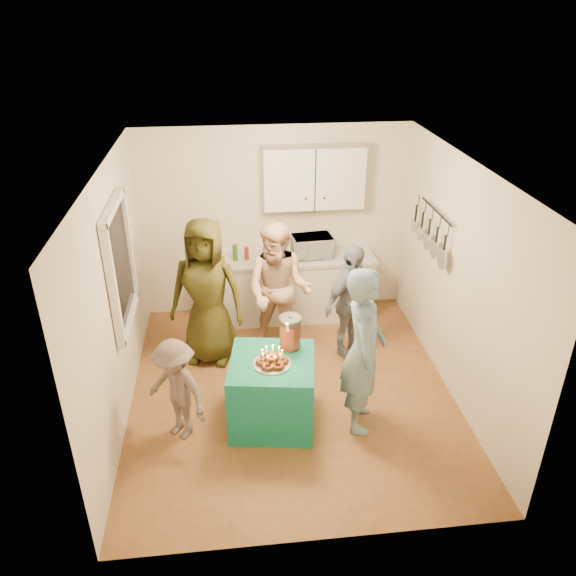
{
  "coord_description": "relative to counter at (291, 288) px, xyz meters",
  "views": [
    {
      "loc": [
        -0.62,
        -5.12,
        4.03
      ],
      "look_at": [
        0.0,
        0.35,
        1.15
      ],
      "focal_mm": 35.0,
      "sensor_mm": 36.0,
      "label": 1
    }
  ],
  "objects": [
    {
      "name": "window_night",
      "position": [
        -1.97,
        -1.4,
        1.12
      ],
      "size": [
        0.04,
        1.0,
        1.2
      ],
      "primitive_type": "cube",
      "color": "black",
      "rests_on": "left_wall"
    },
    {
      "name": "pot_rack",
      "position": [
        1.52,
        -1.0,
        1.17
      ],
      "size": [
        0.12,
        1.0,
        0.6
      ],
      "primitive_type": "cube",
      "color": "black",
      "rests_on": "right_wall"
    },
    {
      "name": "woman_back_right",
      "position": [
        0.6,
        -1.0,
        0.3
      ],
      "size": [
        0.89,
        0.82,
        1.47
      ],
      "primitive_type": "imported",
      "rotation": [
        0.0,
        0.0,
        0.68
      ],
      "color": "#0F1C34",
      "rests_on": "floor"
    },
    {
      "name": "back_wall",
      "position": [
        -0.2,
        0.3,
        0.87
      ],
      "size": [
        3.6,
        3.6,
        0.0
      ],
      "primitive_type": "plane",
      "color": "silver",
      "rests_on": "floor"
    },
    {
      "name": "ceiling",
      "position": [
        -0.2,
        -1.7,
        2.17
      ],
      "size": [
        4.0,
        4.0,
        0.0
      ],
      "primitive_type": "plane",
      "color": "white",
      "rests_on": "floor"
    },
    {
      "name": "right_wall",
      "position": [
        1.6,
        -1.7,
        0.87
      ],
      "size": [
        4.0,
        4.0,
        0.0
      ],
      "primitive_type": "plane",
      "color": "silver",
      "rests_on": "floor"
    },
    {
      "name": "counter",
      "position": [
        0.0,
        0.0,
        0.0
      ],
      "size": [
        2.2,
        0.58,
        0.86
      ],
      "primitive_type": "cube",
      "color": "white",
      "rests_on": "floor"
    },
    {
      "name": "child_near_left",
      "position": [
        -1.42,
        -2.27,
        0.13
      ],
      "size": [
        0.82,
        0.79,
        1.12
      ],
      "primitive_type": "imported",
      "rotation": [
        0.0,
        0.0,
        -0.71
      ],
      "color": "#5F4D4C",
      "rests_on": "floor"
    },
    {
      "name": "woman_back_left",
      "position": [
        -1.11,
        -0.9,
        0.48
      ],
      "size": [
        1.01,
        0.79,
        1.83
      ],
      "primitive_type": "imported",
      "rotation": [
        0.0,
        0.0,
        -0.26
      ],
      "color": "brown",
      "rests_on": "floor"
    },
    {
      "name": "punch_jar",
      "position": [
        -0.24,
        -1.94,
        0.5
      ],
      "size": [
        0.22,
        0.22,
        0.34
      ],
      "primitive_type": "cylinder",
      "color": "red",
      "rests_on": "party_table"
    },
    {
      "name": "man_birthday",
      "position": [
        0.45,
        -2.29,
        0.47
      ],
      "size": [
        0.54,
        0.72,
        1.8
      ],
      "primitive_type": "imported",
      "rotation": [
        0.0,
        0.0,
        1.39
      ],
      "color": "#7899AE",
      "rests_on": "floor"
    },
    {
      "name": "microwave",
      "position": [
        0.28,
        0.0,
        0.62
      ],
      "size": [
        0.55,
        0.4,
        0.28
      ],
      "primitive_type": "imported",
      "rotation": [
        0.0,
        0.0,
        0.11
      ],
      "color": "white",
      "rests_on": "countertop"
    },
    {
      "name": "donut_cake",
      "position": [
        -0.46,
        -2.23,
        0.42
      ],
      "size": [
        0.38,
        0.38,
        0.18
      ],
      "primitive_type": null,
      "color": "#381C0C",
      "rests_on": "party_table"
    },
    {
      "name": "woman_back_center",
      "position": [
        -0.26,
        -0.88,
        0.44
      ],
      "size": [
        1.03,
        0.92,
        1.74
      ],
      "primitive_type": "imported",
      "rotation": [
        0.0,
        0.0,
        -0.37
      ],
      "color": "tan",
      "rests_on": "floor"
    },
    {
      "name": "countertop",
      "position": [
        0.0,
        -0.0,
        0.46
      ],
      "size": [
        2.24,
        0.62,
        0.05
      ],
      "primitive_type": "cube",
      "color": "beige",
      "rests_on": "counter"
    },
    {
      "name": "left_wall",
      "position": [
        -2.0,
        -1.7,
        0.87
      ],
      "size": [
        4.0,
        4.0,
        0.0
      ],
      "primitive_type": "plane",
      "color": "silver",
      "rests_on": "floor"
    },
    {
      "name": "floor",
      "position": [
        -0.2,
        -1.7,
        -0.43
      ],
      "size": [
        4.0,
        4.0,
        0.0
      ],
      "primitive_type": "plane",
      "color": "brown",
      "rests_on": "ground"
    },
    {
      "name": "upper_cabinet",
      "position": [
        0.3,
        0.15,
        1.52
      ],
      "size": [
        1.3,
        0.3,
        0.8
      ],
      "primitive_type": "cube",
      "color": "white",
      "rests_on": "back_wall"
    },
    {
      "name": "party_table",
      "position": [
        -0.46,
        -2.17,
        -0.05
      ],
      "size": [
        0.97,
        0.97,
        0.76
      ],
      "primitive_type": "cube",
      "rotation": [
        0.0,
        0.0,
        -0.15
      ],
      "color": "#127B63",
      "rests_on": "floor"
    }
  ]
}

